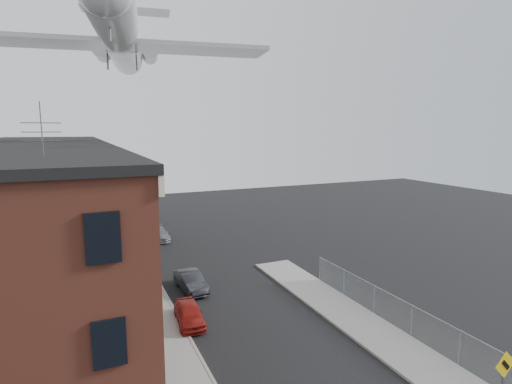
{
  "coord_description": "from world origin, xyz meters",
  "views": [
    {
      "loc": [
        -8.98,
        -10.03,
        11.24
      ],
      "look_at": [
        -0.17,
        9.64,
        7.85
      ],
      "focal_mm": 28.0,
      "sensor_mm": 36.0,
      "label": 1
    }
  ],
  "objects_px": {
    "street_tree": "(125,214)",
    "car_far": "(159,234)",
    "car_near": "(189,313)",
    "airplane": "(121,38)",
    "utility_pole": "(135,225)",
    "car_mid": "(191,281)",
    "warning_sign": "(504,373)"
  },
  "relations": [
    {
      "from": "utility_pole",
      "to": "car_mid",
      "type": "bearing_deg",
      "value": -27.14
    },
    {
      "from": "street_tree",
      "to": "airplane",
      "type": "xyz_separation_m",
      "value": [
        0.27,
        -1.28,
        15.42
      ]
    },
    {
      "from": "utility_pole",
      "to": "street_tree",
      "type": "relative_size",
      "value": 1.73
    },
    {
      "from": "car_far",
      "to": "airplane",
      "type": "bearing_deg",
      "value": -130.8
    },
    {
      "from": "warning_sign",
      "to": "street_tree",
      "type": "bearing_deg",
      "value": 110.58
    },
    {
      "from": "utility_pole",
      "to": "warning_sign",
      "type": "bearing_deg",
      "value": -59.52
    },
    {
      "from": "utility_pole",
      "to": "car_near",
      "type": "distance_m",
      "value": 7.9
    },
    {
      "from": "airplane",
      "to": "car_near",
      "type": "bearing_deg",
      "value": -84.71
    },
    {
      "from": "car_mid",
      "to": "airplane",
      "type": "distance_m",
      "value": 21.13
    },
    {
      "from": "warning_sign",
      "to": "utility_pole",
      "type": "distance_m",
      "value": 22.25
    },
    {
      "from": "utility_pole",
      "to": "car_near",
      "type": "height_order",
      "value": "utility_pole"
    },
    {
      "from": "street_tree",
      "to": "car_near",
      "type": "distance_m",
      "value": 16.73
    },
    {
      "from": "car_near",
      "to": "car_mid",
      "type": "bearing_deg",
      "value": 78.62
    },
    {
      "from": "warning_sign",
      "to": "car_near",
      "type": "xyz_separation_m",
      "value": [
        -9.2,
        12.55,
        -1.26
      ]
    },
    {
      "from": "car_near",
      "to": "airplane",
      "type": "distance_m",
      "value": 23.74
    },
    {
      "from": "street_tree",
      "to": "airplane",
      "type": "height_order",
      "value": "airplane"
    },
    {
      "from": "warning_sign",
      "to": "car_mid",
      "type": "bearing_deg",
      "value": 114.36
    },
    {
      "from": "street_tree",
      "to": "car_far",
      "type": "height_order",
      "value": "street_tree"
    },
    {
      "from": "warning_sign",
      "to": "airplane",
      "type": "xyz_separation_m",
      "value": [
        -10.6,
        27.67,
        16.98
      ]
    },
    {
      "from": "car_near",
      "to": "street_tree",
      "type": "bearing_deg",
      "value": 100.51
    },
    {
      "from": "utility_pole",
      "to": "car_mid",
      "type": "xyz_separation_m",
      "value": [
        3.37,
        -1.73,
        -4.01
      ]
    },
    {
      "from": "car_near",
      "to": "car_far",
      "type": "xyz_separation_m",
      "value": [
        1.8,
        18.84,
        -0.01
      ]
    },
    {
      "from": "street_tree",
      "to": "airplane",
      "type": "distance_m",
      "value": 15.47
    },
    {
      "from": "warning_sign",
      "to": "utility_pole",
      "type": "xyz_separation_m",
      "value": [
        -11.2,
        19.03,
        2.79
      ]
    },
    {
      "from": "street_tree",
      "to": "car_far",
      "type": "xyz_separation_m",
      "value": [
        3.47,
        2.44,
        -2.84
      ]
    },
    {
      "from": "street_tree",
      "to": "car_mid",
      "type": "distance_m",
      "value": 12.36
    },
    {
      "from": "warning_sign",
      "to": "car_near",
      "type": "relative_size",
      "value": 0.77
    },
    {
      "from": "warning_sign",
      "to": "car_far",
      "type": "height_order",
      "value": "warning_sign"
    },
    {
      "from": "car_mid",
      "to": "airplane",
      "type": "height_order",
      "value": "airplane"
    },
    {
      "from": "warning_sign",
      "to": "car_near",
      "type": "distance_m",
      "value": 15.61
    },
    {
      "from": "car_near",
      "to": "car_far",
      "type": "relative_size",
      "value": 0.86
    },
    {
      "from": "car_mid",
      "to": "car_far",
      "type": "xyz_separation_m",
      "value": [
        0.43,
        14.09,
        -0.05
      ]
    }
  ]
}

